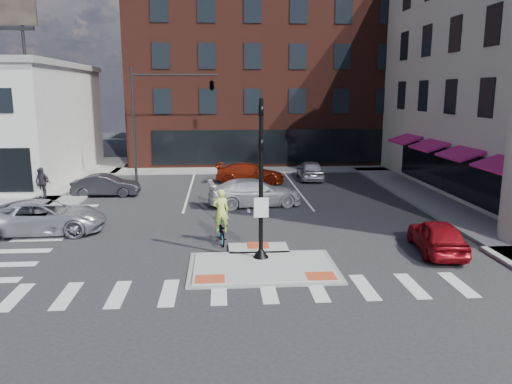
{
  "coord_description": "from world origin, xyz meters",
  "views": [
    {
      "loc": [
        -1.5,
        -17.68,
        6.39
      ],
      "look_at": [
        0.05,
        3.66,
        2.0
      ],
      "focal_mm": 35.0,
      "sensor_mm": 36.0,
      "label": 1
    }
  ],
  "objects": [
    {
      "name": "silver_suv",
      "position": [
        -9.5,
        4.79,
        0.76
      ],
      "size": [
        5.61,
        2.84,
        1.52
      ],
      "primitive_type": "imported",
      "rotation": [
        0.0,
        0.0,
        1.63
      ],
      "color": "silver",
      "rests_on": "ground"
    },
    {
      "name": "building_far_left",
      "position": [
        -4.0,
        52.0,
        5.0
      ],
      "size": [
        10.0,
        12.0,
        10.0
      ],
      "primitive_type": "cube",
      "color": "slate",
      "rests_on": "ground"
    },
    {
      "name": "building_far_right",
      "position": [
        9.0,
        54.0,
        6.0
      ],
      "size": [
        12.0,
        12.0,
        12.0
      ],
      "primitive_type": "cube",
      "color": "brown",
      "rests_on": "ground"
    },
    {
      "name": "bg_car_red",
      "position": [
        0.57,
        16.58,
        0.69
      ],
      "size": [
        5.0,
        2.71,
        1.37
      ],
      "primitive_type": "imported",
      "rotation": [
        0.0,
        0.0,
        1.4
      ],
      "color": "maroon",
      "rests_on": "ground"
    },
    {
      "name": "signal_pole",
      "position": [
        0.0,
        0.4,
        2.36
      ],
      "size": [
        0.6,
        0.6,
        5.98
      ],
      "color": "black",
      "rests_on": "refuge_island"
    },
    {
      "name": "pedestrian_b",
      "position": [
        -12.0,
        12.0,
        1.05
      ],
      "size": [
        1.13,
        0.68,
        1.81
      ],
      "primitive_type": "imported",
      "rotation": [
        0.0,
        0.0,
        -0.24
      ],
      "color": "#322C36",
      "rests_on": "sidewalk_nw"
    },
    {
      "name": "cyclist",
      "position": [
        -1.5,
        2.8,
        0.78
      ],
      "size": [
        0.84,
        1.92,
        2.32
      ],
      "rotation": [
        0.0,
        0.0,
        3.24
      ],
      "color": "#3F3F44",
      "rests_on": "ground"
    },
    {
      "name": "ground",
      "position": [
        0.0,
        0.0,
        0.0
      ],
      "size": [
        120.0,
        120.0,
        0.0
      ],
      "primitive_type": "plane",
      "color": "#28282B",
      "rests_on": "ground"
    },
    {
      "name": "building_n",
      "position": [
        3.0,
        31.99,
        7.8
      ],
      "size": [
        24.4,
        18.4,
        15.5
      ],
      "color": "#4B1F17",
      "rests_on": "ground"
    },
    {
      "name": "white_pickup",
      "position": [
        0.4,
        9.55,
        0.76
      ],
      "size": [
        5.48,
        2.87,
        1.52
      ],
      "primitive_type": "imported",
      "rotation": [
        0.0,
        0.0,
        1.72
      ],
      "color": "silver",
      "rests_on": "ground"
    },
    {
      "name": "bg_car_silver",
      "position": [
        5.0,
        17.55,
        0.71
      ],
      "size": [
        1.87,
        4.24,
        1.42
      ],
      "primitive_type": "imported",
      "rotation": [
        0.0,
        0.0,
        3.09
      ],
      "color": "#B6B9BE",
      "rests_on": "ground"
    },
    {
      "name": "bg_car_dark",
      "position": [
        -8.5,
        12.88,
        0.66
      ],
      "size": [
        4.03,
        1.47,
        1.32
      ],
      "primitive_type": "imported",
      "rotation": [
        0.0,
        0.0,
        1.55
      ],
      "color": "#27272D",
      "rests_on": "ground"
    },
    {
      "name": "pedestrian_a",
      "position": [
        -12.0,
        12.0,
        1.02
      ],
      "size": [
        0.92,
        0.76,
        1.73
      ],
      "primitive_type": "imported",
      "rotation": [
        0.0,
        0.0,
        -0.14
      ],
      "color": "black",
      "rests_on": "sidewalk_nw"
    },
    {
      "name": "mast_arm_signal",
      "position": [
        -3.47,
        18.0,
        6.21
      ],
      "size": [
        6.1,
        2.24,
        8.0
      ],
      "color": "black",
      "rests_on": "ground"
    },
    {
      "name": "refuge_island",
      "position": [
        0.0,
        -0.26,
        0.05
      ],
      "size": [
        5.4,
        4.65,
        0.13
      ],
      "color": "gray",
      "rests_on": "ground"
    },
    {
      "name": "sidewalk_n",
      "position": [
        3.0,
        22.0,
        0.07
      ],
      "size": [
        26.0,
        3.0,
        0.15
      ],
      "primitive_type": "cube",
      "color": "gray",
      "rests_on": "ground"
    },
    {
      "name": "sidewalk_e",
      "position": [
        10.8,
        10.0,
        0.07
      ],
      "size": [
        3.0,
        24.0,
        0.15
      ],
      "primitive_type": "cube",
      "color": "gray",
      "rests_on": "ground"
    },
    {
      "name": "red_sedan",
      "position": [
        7.09,
        0.83,
        0.68
      ],
      "size": [
        2.09,
        4.14,
        1.35
      ],
      "primitive_type": "imported",
      "rotation": [
        0.0,
        0.0,
        3.02
      ],
      "color": "maroon",
      "rests_on": "ground"
    }
  ]
}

